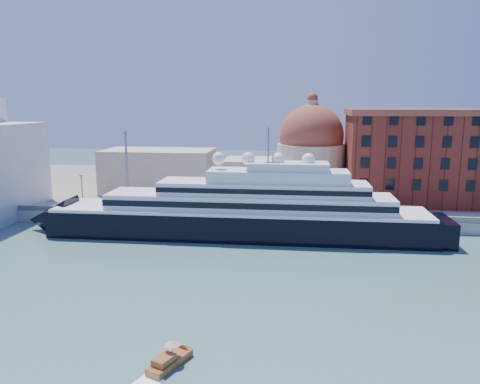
# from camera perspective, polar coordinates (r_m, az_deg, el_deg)

# --- Properties ---
(ground) EXTENTS (400.00, 400.00, 0.00)m
(ground) POSITION_cam_1_polar(r_m,az_deg,el_deg) (75.25, -7.49, -10.03)
(ground) COLOR #345B55
(ground) RESTS_ON ground
(quay) EXTENTS (180.00, 10.00, 2.50)m
(quay) POSITION_cam_1_polar(r_m,az_deg,el_deg) (106.71, -3.04, -3.01)
(quay) COLOR gray
(quay) RESTS_ON ground
(land) EXTENTS (260.00, 72.00, 2.00)m
(land) POSITION_cam_1_polar(r_m,az_deg,el_deg) (146.48, -0.32, 0.67)
(land) COLOR slate
(land) RESTS_ON ground
(quay_fence) EXTENTS (180.00, 0.10, 1.20)m
(quay_fence) POSITION_cam_1_polar(r_m,az_deg,el_deg) (101.97, -3.48, -2.59)
(quay_fence) COLOR slate
(quay_fence) RESTS_ON quay
(superyacht) EXTENTS (86.20, 11.95, 25.76)m
(superyacht) POSITION_cam_1_polar(r_m,az_deg,el_deg) (94.73, -1.61, -2.77)
(superyacht) COLOR black
(superyacht) RESTS_ON ground
(water_taxi) EXTENTS (3.91, 5.84, 2.64)m
(water_taxi) POSITION_cam_1_polar(r_m,az_deg,el_deg) (51.38, -8.66, -19.68)
(water_taxi) COLOR brown
(water_taxi) RESTS_ON ground
(warehouse) EXTENTS (43.00, 19.00, 23.25)m
(warehouse) POSITION_cam_1_polar(r_m,az_deg,el_deg) (125.55, 22.59, 4.06)
(warehouse) COLOR maroon
(warehouse) RESTS_ON land
(church) EXTENTS (66.00, 18.00, 25.50)m
(church) POSITION_cam_1_polar(r_m,az_deg,el_deg) (127.33, 1.57, 3.66)
(church) COLOR beige
(church) RESTS_ON land
(lamp_posts) EXTENTS (120.80, 2.40, 18.00)m
(lamp_posts) POSITION_cam_1_polar(r_m,az_deg,el_deg) (106.24, -10.00, 1.51)
(lamp_posts) COLOR slate
(lamp_posts) RESTS_ON quay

